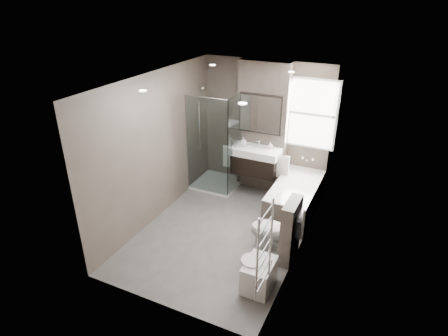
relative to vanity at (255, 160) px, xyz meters
The scene contains 15 objects.
room 1.53m from the vanity, 90.00° to the right, with size 2.70×3.90×2.70m.
vanity_pier 0.66m from the vanity, 90.00° to the left, with size 1.00×0.25×2.60m, color #524840.
vanity is the anchor object (origin of this frame).
mirror_cabinet 0.91m from the vanity, 90.00° to the left, with size 0.86×0.08×0.76m.
towel_left 0.56m from the vanity, behind, with size 0.24×0.06×0.44m, color silver.
towel_right 0.56m from the vanity, ahead, with size 0.24×0.06×0.44m, color silver.
shower_enclosure 0.80m from the vanity, behind, with size 0.90×0.90×2.00m.
bathtub 1.07m from the vanity, 19.37° to the right, with size 0.75×1.60×0.57m.
window 1.37m from the vanity, 26.58° to the left, with size 0.98×0.06×1.33m.
toilet 1.93m from the vanity, 59.23° to the right, with size 0.44×0.78×0.79m, color white.
cistern_box 2.08m from the vanity, 54.16° to the right, with size 0.19×0.55×1.00m.
bidet 2.72m from the vanity, 67.71° to the right, with size 0.45×0.53×0.55m.
towel_radiator 3.30m from the vanity, 67.55° to the right, with size 0.03×0.49×1.10m.
soap_bottle_a 0.44m from the vanity, behind, with size 0.08×0.09×0.19m, color white.
soap_bottle_b 0.42m from the vanity, 22.23° to the left, with size 0.10×0.10×0.12m, color white.
Camera 1 is at (2.29, -4.88, 3.77)m, focal length 30.00 mm.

